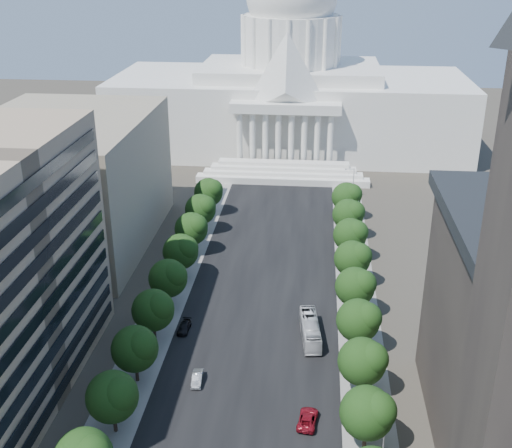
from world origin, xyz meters
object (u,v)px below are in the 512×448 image
(city_bus, at_px, (310,330))
(car_dark_b, at_px, (184,327))
(car_red, at_px, (308,419))
(car_silver, at_px, (197,378))

(city_bus, bearing_deg, car_dark_b, 173.08)
(car_red, distance_m, city_bus, 22.95)
(car_silver, bearing_deg, city_bus, 35.79)
(car_red, height_order, car_dark_b, car_red)
(car_red, distance_m, car_dark_b, 32.80)
(car_silver, height_order, car_red, car_red)
(car_red, bearing_deg, city_bus, -82.37)
(car_dark_b, xyz_separation_m, city_bus, (23.18, -0.20, 1.05))
(car_silver, relative_size, car_dark_b, 0.95)
(car_red, relative_size, car_dark_b, 1.19)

